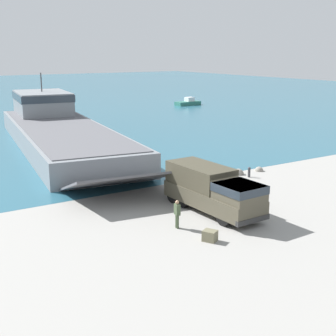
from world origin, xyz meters
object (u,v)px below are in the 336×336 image
Objects in this scene: moored_boat_a at (188,103)px; cargo_crate at (210,236)px; military_truck at (213,189)px; mooring_bollard at (249,172)px; soldier_on_ramp at (177,212)px; landing_craft at (57,127)px.

moored_boat_a reaches higher than cargo_crate.
moored_boat_a is (33.91, 51.67, -1.01)m from military_truck.
mooring_bollard is 1.17× the size of cargo_crate.
soldier_on_ramp reaches higher than mooring_bollard.
mooring_bollard is at bearing -62.32° from landing_craft.
military_truck is at bearing -146.49° from mooring_bollard.
moored_boat_a is at bearing 56.29° from cargo_crate.
soldier_on_ramp is (-3.16, -29.52, -0.80)m from landing_craft.
soldier_on_ramp is 13.07m from mooring_bollard.
landing_craft is 24.56m from mooring_bollard.
soldier_on_ramp is at bearing -150.59° from mooring_bollard.
cargo_crate is at bearing 142.96° from moored_boat_a.
soldier_on_ramp is 64.83m from moored_boat_a.
military_truck is 10.54× the size of cargo_crate.
mooring_bollard is at bearing 121.58° from military_truck.
cargo_crate is at bearing -86.69° from landing_craft.
landing_craft reaches higher than mooring_bollard.
soldier_on_ramp is at bearing -87.98° from landing_craft.
mooring_bollard is (7.82, 5.18, -1.05)m from military_truck.
soldier_on_ramp reaches higher than moored_boat_a.
mooring_bollard is at bearing 38.13° from soldier_on_ramp.
soldier_on_ramp is at bearing 141.36° from moored_boat_a.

